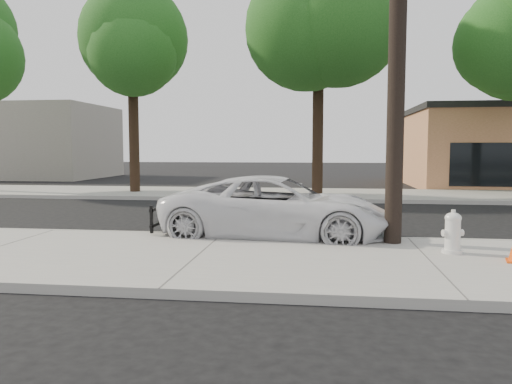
% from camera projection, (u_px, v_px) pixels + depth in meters
% --- Properties ---
extents(ground, '(120.00, 120.00, 0.00)m').
position_uv_depth(ground, '(238.00, 226.00, 13.17)').
color(ground, black).
rests_on(ground, ground).
extents(near_sidewalk, '(90.00, 4.40, 0.15)m').
position_uv_depth(near_sidewalk, '(199.00, 258.00, 8.92)').
color(near_sidewalk, gray).
rests_on(near_sidewalk, ground).
extents(far_sidewalk, '(90.00, 5.00, 0.15)m').
position_uv_depth(far_sidewalk, '(271.00, 194.00, 21.56)').
color(far_sidewalk, gray).
rests_on(far_sidewalk, ground).
extents(curb_near, '(90.00, 0.12, 0.16)m').
position_uv_depth(curb_near, '(223.00, 237.00, 11.09)').
color(curb_near, '#9E9B93').
rests_on(curb_near, ground).
extents(building_far, '(14.00, 8.00, 5.00)m').
position_uv_depth(building_far, '(6.00, 142.00, 35.30)').
color(building_far, gray).
rests_on(building_far, ground).
extents(utility_pole, '(1.40, 0.34, 9.00)m').
position_uv_depth(utility_pole, '(398.00, 10.00, 9.63)').
color(utility_pole, black).
rests_on(utility_pole, near_sidewalk).
extents(tree_b, '(4.34, 4.20, 8.45)m').
position_uv_depth(tree_b, '(135.00, 52.00, 21.35)').
color(tree_b, black).
rests_on(tree_b, far_sidewalk).
extents(tree_c, '(4.96, 4.80, 9.55)m').
position_uv_depth(tree_c, '(324.00, 26.00, 19.83)').
color(tree_c, black).
rests_on(tree_c, far_sidewalk).
extents(police_cruiser, '(5.31, 2.79, 1.42)m').
position_uv_depth(police_cruiser, '(278.00, 208.00, 11.18)').
color(police_cruiser, white).
rests_on(police_cruiser, ground).
extents(fire_hydrant, '(0.40, 0.36, 0.74)m').
position_uv_depth(fire_hydrant, '(453.00, 234.00, 8.99)').
color(fire_hydrant, silver).
rests_on(fire_hydrant, near_sidewalk).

